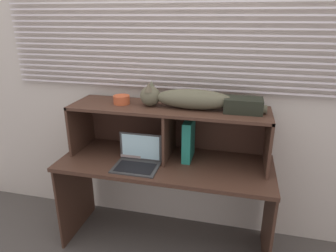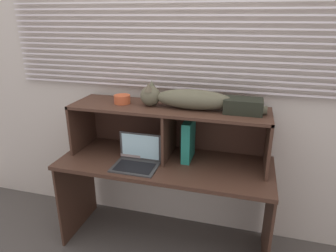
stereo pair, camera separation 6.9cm
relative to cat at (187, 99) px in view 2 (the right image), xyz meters
name	(u,v)px [view 2 (the right image)]	position (x,y,z in m)	size (l,w,h in m)	color
back_panel_with_blinds	(176,85)	(-0.14, 0.25, 0.04)	(4.40, 0.08, 2.50)	beige
desk	(165,177)	(-0.14, -0.10, -0.61)	(1.59, 0.61, 0.75)	#43291E
hutch_shelf_unit	(169,120)	(-0.14, 0.03, -0.18)	(1.48, 0.40, 0.40)	#43291E
cat	(187,99)	(0.00, 0.00, 0.00)	(0.90, 0.17, 0.18)	brown
laptop	(137,159)	(-0.32, -0.21, -0.43)	(0.32, 0.24, 0.22)	#353535
binder_upright	(188,140)	(0.02, 0.00, -0.32)	(0.06, 0.23, 0.31)	#207C69
book_stack	(137,150)	(-0.40, 0.00, -0.45)	(0.16, 0.27, 0.04)	gray
small_basket	(122,99)	(-0.50, 0.00, -0.04)	(0.12, 0.12, 0.06)	#BC4F2B
storage_box	(243,106)	(0.40, 0.00, -0.02)	(0.26, 0.16, 0.10)	black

